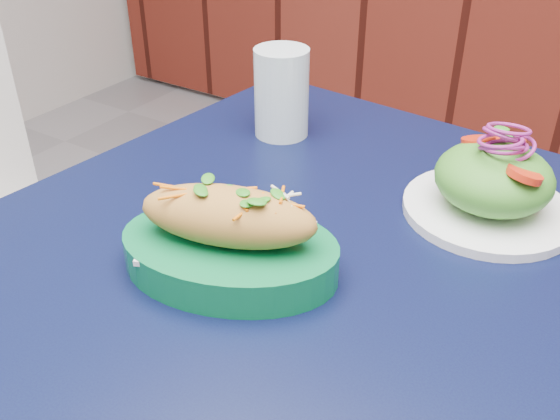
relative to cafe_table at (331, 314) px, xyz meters
The scene contains 4 objects.
cafe_table is the anchor object (origin of this frame).
banh_mi_basket 0.17m from the cafe_table, 132.06° to the right, with size 0.27×0.22×0.11m.
salad_plate 0.25m from the cafe_table, 56.43° to the left, with size 0.20×0.20×0.12m.
water_glass 0.35m from the cafe_table, 133.64° to the left, with size 0.08×0.08×0.13m, color silver.
Camera 1 is at (-0.13, 0.75, 1.16)m, focal length 40.00 mm.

